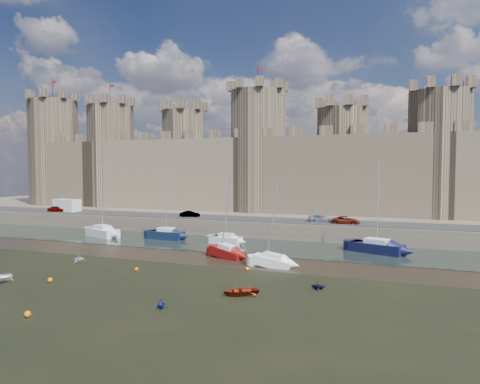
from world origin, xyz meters
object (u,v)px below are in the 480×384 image
(sailboat_5, at_px, (272,261))
(car_0, at_px, (57,209))
(car_2, at_px, (321,218))
(sailboat_3, at_px, (377,247))
(car_3, at_px, (346,220))
(sailboat_0, at_px, (103,232))
(van, at_px, (67,206))
(sailboat_2, at_px, (226,239))
(sailboat_4, at_px, (227,252))
(sailboat_1, at_px, (166,234))
(car_1, at_px, (190,214))

(sailboat_5, bearing_deg, car_0, 163.36)
(car_2, xyz_separation_m, sailboat_3, (8.60, -9.43, -2.20))
(car_0, bearing_deg, car_3, -94.65)
(sailboat_0, bearing_deg, van, 168.79)
(car_2, xyz_separation_m, sailboat_5, (-1.70, -21.09, -2.37))
(car_2, bearing_deg, sailboat_2, 117.06)
(van, bearing_deg, sailboat_4, -15.50)
(sailboat_3, xyz_separation_m, sailboat_5, (-10.30, -11.66, -0.17))
(van, xyz_separation_m, sailboat_1, (26.34, -8.42, -2.85))
(car_3, relative_size, sailboat_2, 0.43)
(car_1, height_order, sailboat_5, sailboat_5)
(sailboat_4, distance_m, sailboat_5, 6.84)
(car_0, xyz_separation_m, sailboat_0, (17.33, -8.76, -2.22))
(car_2, height_order, sailboat_1, sailboat_1)
(car_3, bearing_deg, car_0, 91.43)
(sailboat_1, distance_m, sailboat_2, 10.19)
(sailboat_4, bearing_deg, sailboat_0, -178.33)
(van, relative_size, sailboat_3, 0.49)
(sailboat_0, bearing_deg, car_2, 38.90)
(car_1, xyz_separation_m, sailboat_3, (30.33, -8.28, -2.19))
(car_1, distance_m, sailboat_2, 13.76)
(car_1, bearing_deg, sailboat_3, -115.72)
(car_0, distance_m, sailboat_0, 19.54)
(sailboat_5, bearing_deg, car_3, 79.51)
(sailboat_1, height_order, sailboat_5, sailboat_1)
(car_1, distance_m, sailboat_1, 8.30)
(car_3, relative_size, van, 0.75)
(car_1, bearing_deg, car_2, -97.41)
(sailboat_3, bearing_deg, sailboat_1, -159.71)
(car_3, bearing_deg, van, 90.22)
(sailboat_2, bearing_deg, sailboat_4, -59.53)
(sailboat_4, bearing_deg, car_1, 148.17)
(sailboat_2, xyz_separation_m, sailboat_4, (3.47, -8.43, -0.03))
(car_0, height_order, sailboat_0, sailboat_0)
(car_1, distance_m, sailboat_3, 31.52)
(sailboat_0, xyz_separation_m, sailboat_3, (40.67, 1.17, -0.01))
(van, bearing_deg, car_0, -133.28)
(van, xyz_separation_m, sailboat_3, (56.59, -8.70, -2.84))
(car_0, bearing_deg, car_2, -93.04)
(sailboat_1, bearing_deg, car_1, 93.42)
(sailboat_4, bearing_deg, sailboat_3, 48.54)
(sailboat_2, height_order, sailboat_5, sailboat_2)
(car_1, relative_size, car_2, 0.87)
(car_3, xyz_separation_m, sailboat_4, (-11.93, -17.16, -2.32))
(car_1, xyz_separation_m, car_3, (25.62, -0.20, 0.03))
(car_3, distance_m, sailboat_0, 37.20)
(sailboat_0, relative_size, sailboat_4, 1.11)
(van, height_order, sailboat_1, sailboat_1)
(car_3, bearing_deg, car_1, 90.47)
(sailboat_3, distance_m, sailboat_5, 15.56)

